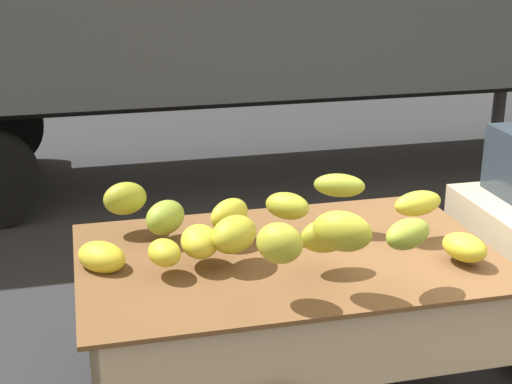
{
  "coord_description": "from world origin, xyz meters",
  "views": [
    {
      "loc": [
        -2.79,
        -4.16,
        3.19
      ],
      "look_at": [
        -1.5,
        0.74,
        1.38
      ],
      "focal_mm": 53.14,
      "sensor_mm": 36.0,
      "label": 1
    }
  ],
  "objects": [
    {
      "name": "curb_strip",
      "position": [
        0.0,
        9.82,
        0.08
      ],
      "size": [
        80.0,
        0.8,
        0.16
      ],
      "primitive_type": "cube",
      "color": "gray",
      "rests_on": "ground"
    }
  ]
}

